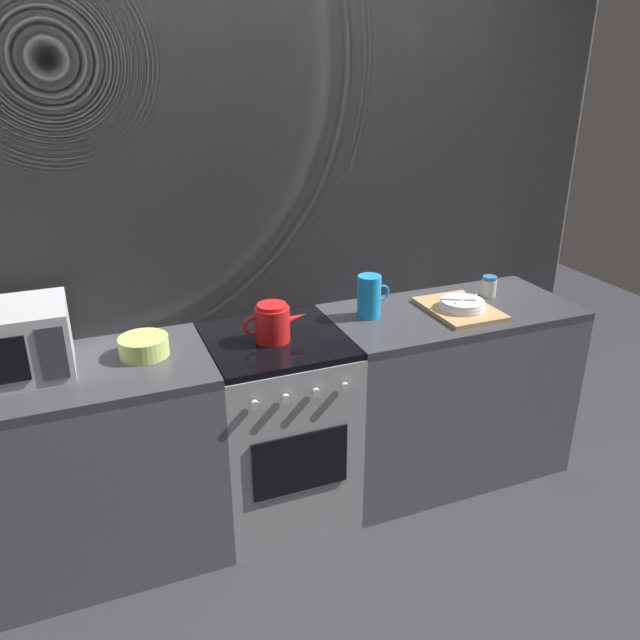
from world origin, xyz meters
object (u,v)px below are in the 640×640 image
at_px(spice_jar, 489,286).
at_px(kettle, 273,323).
at_px(dish_pile, 461,307).
at_px(stove_unit, 278,427).
at_px(microwave, 5,343).
at_px(pitcher, 369,296).
at_px(mixing_bowl, 144,346).

bearing_deg(spice_jar, kettle, -174.69).
relative_size(kettle, dish_pile, 0.71).
distance_m(stove_unit, kettle, 0.53).
height_order(stove_unit, microwave, microwave).
bearing_deg(kettle, spice_jar, 5.31).
bearing_deg(spice_jar, stove_unit, -175.65).
height_order(kettle, pitcher, pitcher).
bearing_deg(stove_unit, kettle, -128.37).
xyz_separation_m(kettle, spice_jar, (1.18, 0.11, -0.03)).
bearing_deg(pitcher, kettle, -169.82).
xyz_separation_m(stove_unit, mixing_bowl, (-0.55, 0.04, 0.49)).
bearing_deg(mixing_bowl, stove_unit, -3.67).
height_order(dish_pile, spice_jar, spice_jar).
bearing_deg(pitcher, spice_jar, 1.70).
xyz_separation_m(microwave, spice_jar, (2.21, 0.04, -0.08)).
height_order(microwave, mixing_bowl, microwave).
bearing_deg(microwave, kettle, -4.02).
bearing_deg(dish_pile, stove_unit, 177.54).
xyz_separation_m(stove_unit, kettle, (-0.02, -0.02, 0.53)).
bearing_deg(pitcher, dish_pile, -13.99).
relative_size(pitcher, spice_jar, 1.90).
distance_m(stove_unit, pitcher, 0.74).
bearing_deg(dish_pile, microwave, 177.37).
distance_m(mixing_bowl, pitcher, 1.03).
xyz_separation_m(dish_pile, spice_jar, (0.25, 0.13, 0.03)).
height_order(microwave, dish_pile, microwave).
bearing_deg(stove_unit, pitcher, 8.06).
height_order(kettle, mixing_bowl, kettle).
bearing_deg(kettle, dish_pile, -1.11).
xyz_separation_m(stove_unit, spice_jar, (1.17, 0.09, 0.50)).
bearing_deg(mixing_bowl, microwave, 178.19).
relative_size(microwave, pitcher, 2.30).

